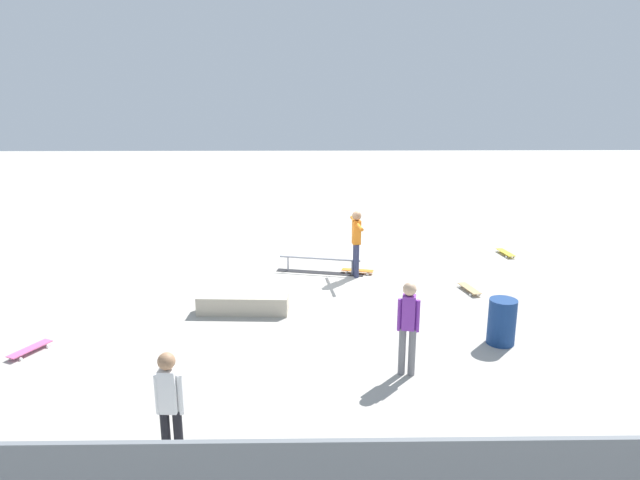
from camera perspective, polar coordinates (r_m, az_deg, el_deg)
ground_plane at (r=13.76m, az=-0.81°, el=-4.19°), size 60.00×60.00×0.00m
grind_rail at (r=14.32m, az=-0.03°, el=-2.68°), size 2.24×0.71×0.40m
skate_ledge at (r=11.92m, az=-7.80°, el=-6.45°), size 1.90×0.55×0.39m
skater_main at (r=13.86m, az=3.70°, el=0.11°), size 0.23×1.34×1.66m
skateboard_main at (r=14.35m, az=3.81°, el=-3.10°), size 0.82×0.39×0.09m
bystander_purple_shirt at (r=9.23m, az=8.91°, el=-8.34°), size 0.36×0.22×1.59m
bystander_white_shirt at (r=7.27m, az=-14.96°, el=-15.74°), size 0.35×0.21×1.54m
loose_skateboard_pink at (r=11.40m, az=-27.29°, el=-9.77°), size 0.53×0.81×0.09m
loose_skateboard_yellow at (r=16.71m, az=18.26°, el=-1.21°), size 0.35×0.82×0.09m
loose_skateboard_natural at (r=13.50m, az=14.88°, el=-4.77°), size 0.38×0.82×0.09m
trash_bin at (r=10.90m, az=17.92°, el=-7.87°), size 0.50×0.50×0.85m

